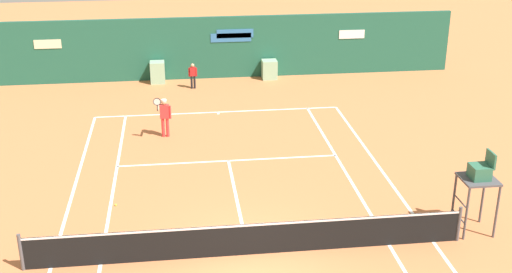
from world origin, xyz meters
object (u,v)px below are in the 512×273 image
(player_on_baseline, at_px, (164,114))
(tennis_ball_near_service_line, at_px, (116,205))
(umpire_chair, at_px, (479,178))
(ball_kid_left_post, at_px, (193,74))

(player_on_baseline, distance_m, tennis_ball_near_service_line, 5.99)
(umpire_chair, height_order, ball_kid_left_post, umpire_chair)
(umpire_chair, xyz_separation_m, player_on_baseline, (-8.95, 8.58, -0.75))
(tennis_ball_near_service_line, bearing_deg, umpire_chair, -15.25)
(player_on_baseline, distance_m, ball_kid_left_post, 6.36)
(player_on_baseline, height_order, tennis_ball_near_service_line, player_on_baseline)
(tennis_ball_near_service_line, bearing_deg, ball_kid_left_post, 76.42)
(umpire_chair, bearing_deg, player_on_baseline, 46.21)
(ball_kid_left_post, bearing_deg, player_on_baseline, 78.45)
(player_on_baseline, xyz_separation_m, ball_kid_left_post, (1.33, 6.21, -0.23))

